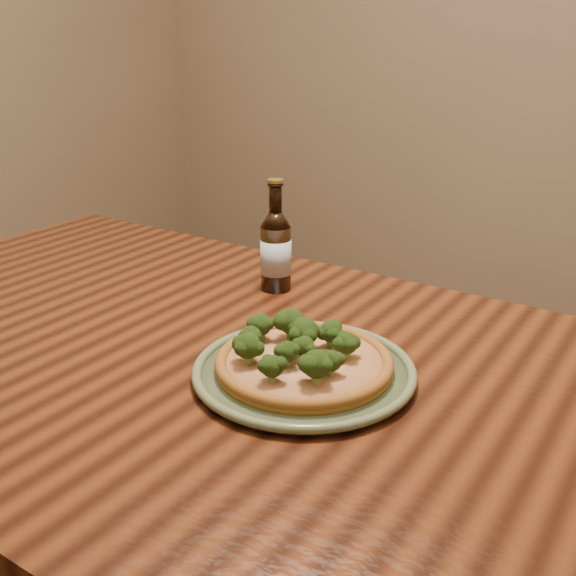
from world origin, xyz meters
The scene contains 4 objects.
table centered at (0.00, 0.10, 0.66)m, with size 1.60×0.90×0.75m.
plate centered at (0.15, 0.10, 0.76)m, with size 0.32×0.32×0.02m.
pizza centered at (0.15, 0.10, 0.78)m, with size 0.25×0.25×0.07m.
beer_bottle centered at (-0.08, 0.37, 0.83)m, with size 0.06×0.06×0.21m.
Camera 1 is at (0.60, -0.62, 1.22)m, focal length 42.00 mm.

